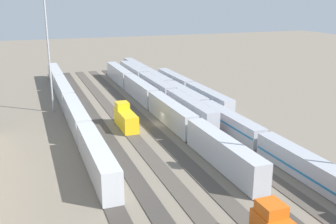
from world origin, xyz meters
TOP-DOWN VIEW (x-y plane):
  - ground_plane at (0.00, 0.00)m, footprint 400.00×400.00m
  - track_bed_0 at (0.00, -17.50)m, footprint 140.00×2.80m
  - track_bed_1 at (0.00, -12.50)m, footprint 140.00×2.80m
  - track_bed_2 at (0.00, -7.50)m, footprint 140.00×2.80m
  - track_bed_3 at (0.00, -2.50)m, footprint 140.00×2.80m
  - track_bed_4 at (0.00, 2.50)m, footprint 140.00×2.80m
  - track_bed_5 at (0.00, 7.50)m, footprint 140.00×2.80m
  - track_bed_6 at (0.00, 12.50)m, footprint 140.00×2.80m
  - track_bed_7 at (0.00, 17.50)m, footprint 140.00×2.80m
  - train_on_track_1 at (4.28, -12.50)m, footprint 139.00×3.06m
  - train_on_track_7 at (15.54, 17.50)m, footprint 95.60×3.00m
  - train_on_track_5 at (-0.21, 7.50)m, footprint 10.00×3.00m
  - train_on_track_3 at (10.65, -2.50)m, footprint 95.60×3.00m
  - train_on_track_0 at (22.65, -17.50)m, footprint 47.20×3.06m
  - train_on_track_2 at (23.54, -7.50)m, footprint 71.40×3.06m
  - light_mast_1 at (18.14, 21.13)m, footprint 2.80×0.70m

SIDE VIEW (x-z plane):
  - ground_plane at x=0.00m, z-range 0.00..0.00m
  - track_bed_0 at x=0.00m, z-range 0.00..0.12m
  - track_bed_1 at x=0.00m, z-range 0.00..0.12m
  - track_bed_2 at x=0.00m, z-range 0.00..0.12m
  - track_bed_3 at x=0.00m, z-range 0.00..0.12m
  - track_bed_4 at x=0.00m, z-range 0.00..0.12m
  - track_bed_5 at x=0.00m, z-range 0.00..0.12m
  - track_bed_6 at x=0.00m, z-range 0.00..0.12m
  - track_bed_7 at x=0.00m, z-range 0.00..0.12m
  - train_on_track_0 at x=22.65m, z-range 0.11..3.91m
  - train_on_track_1 at x=4.28m, z-range -0.15..4.25m
  - train_on_track_5 at x=-0.21m, z-range -0.34..4.66m
  - train_on_track_2 at x=23.54m, z-range 0.09..5.09m
  - train_on_track_7 at x=15.54m, z-range 0.12..5.12m
  - train_on_track_3 at x=10.65m, z-range 0.12..5.12m
  - light_mast_1 at x=18.14m, z-range 3.92..35.73m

